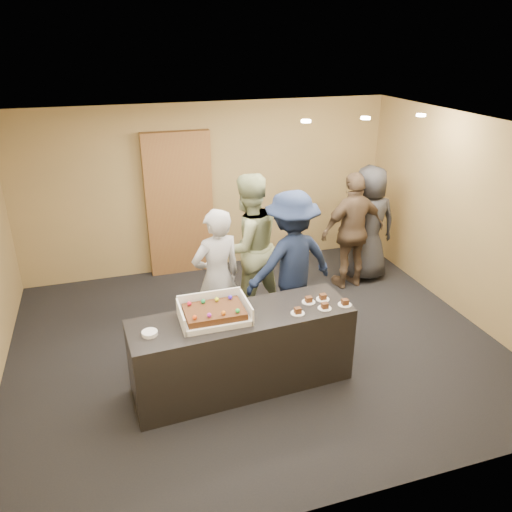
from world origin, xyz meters
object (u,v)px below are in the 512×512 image
object	(u,v)px
storage_cabinet	(179,205)
person_brown_extra	(353,231)
serving_counter	(243,351)
plate_stack	(150,333)
cake_box	(214,315)
person_dark_suit	(368,224)
sheet_cake	(214,312)
person_navy_man	(291,262)
person_server_grey	(217,278)
person_sage_man	(248,247)

from	to	relation	value
storage_cabinet	person_brown_extra	world-z (taller)	storage_cabinet
serving_counter	plate_stack	bearing A→B (deg)	-178.22
cake_box	person_dark_suit	size ratio (longest dim) A/B	0.39
person_dark_suit	person_brown_extra	bearing A→B (deg)	34.33
cake_box	sheet_cake	xyz separation A→B (m)	(-0.00, -0.03, 0.05)
plate_stack	person_dark_suit	xyz separation A→B (m)	(3.60, 2.13, -0.00)
person_brown_extra	plate_stack	bearing A→B (deg)	25.24
serving_counter	person_navy_man	world-z (taller)	person_navy_man
cake_box	person_server_grey	xyz separation A→B (m)	(0.25, 0.93, -0.06)
storage_cabinet	person_server_grey	world-z (taller)	storage_cabinet
storage_cabinet	person_brown_extra	bearing A→B (deg)	-28.46
sheet_cake	person_sage_man	distance (m)	1.74
person_navy_man	plate_stack	bearing A→B (deg)	19.21
sheet_cake	person_brown_extra	bearing A→B (deg)	35.91
person_server_grey	person_sage_man	xyz separation A→B (m)	(0.57, 0.58, 0.11)
storage_cabinet	person_navy_man	distance (m)	2.41
sheet_cake	person_dark_suit	size ratio (longest dim) A/B	0.33
plate_stack	person_brown_extra	size ratio (longest dim) A/B	0.09
serving_counter	person_server_grey	world-z (taller)	person_server_grey
person_brown_extra	person_dark_suit	xyz separation A→B (m)	(0.35, 0.18, 0.01)
plate_stack	person_dark_suit	bearing A→B (deg)	30.60
storage_cabinet	plate_stack	bearing A→B (deg)	-104.67
person_server_grey	person_dark_suit	world-z (taller)	person_dark_suit
sheet_cake	person_server_grey	world-z (taller)	person_server_grey
sheet_cake	person_dark_suit	distance (m)	3.57
plate_stack	person_sage_man	world-z (taller)	person_sage_man
cake_box	sheet_cake	distance (m)	0.06
person_server_grey	person_navy_man	size ratio (longest dim) A/B	0.94
cake_box	person_brown_extra	xyz separation A→B (m)	(2.57, 1.84, -0.04)
plate_stack	person_dark_suit	distance (m)	4.18
person_navy_man	cake_box	bearing A→B (deg)	27.82
serving_counter	sheet_cake	bearing A→B (deg)	176.57
person_server_grey	person_dark_suit	xyz separation A→B (m)	(2.67, 1.08, 0.03)
sheet_cake	plate_stack	size ratio (longest dim) A/B	3.87
person_server_grey	person_navy_man	distance (m)	0.99
person_server_grey	person_dark_suit	bearing A→B (deg)	-172.31
cake_box	person_server_grey	bearing A→B (deg)	74.77
plate_stack	person_server_grey	bearing A→B (deg)	48.33
serving_counter	person_server_grey	distance (m)	1.05
person_sage_man	person_brown_extra	bearing A→B (deg)	174.26
storage_cabinet	person_brown_extra	xyz separation A→B (m)	(2.40, -1.30, -0.24)
person_sage_man	person_dark_suit	size ratio (longest dim) A/B	1.09
person_sage_man	plate_stack	bearing A→B (deg)	30.91
sheet_cake	person_dark_suit	xyz separation A→B (m)	(2.92, 2.04, -0.08)
person_navy_man	person_brown_extra	world-z (taller)	person_navy_man
sheet_cake	plate_stack	distance (m)	0.69
serving_counter	person_server_grey	xyz separation A→B (m)	(-0.04, 0.96, 0.44)
plate_stack	person_server_grey	distance (m)	1.40
cake_box	sheet_cake	world-z (taller)	cake_box
person_sage_man	person_brown_extra	size ratio (longest dim) A/B	1.11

